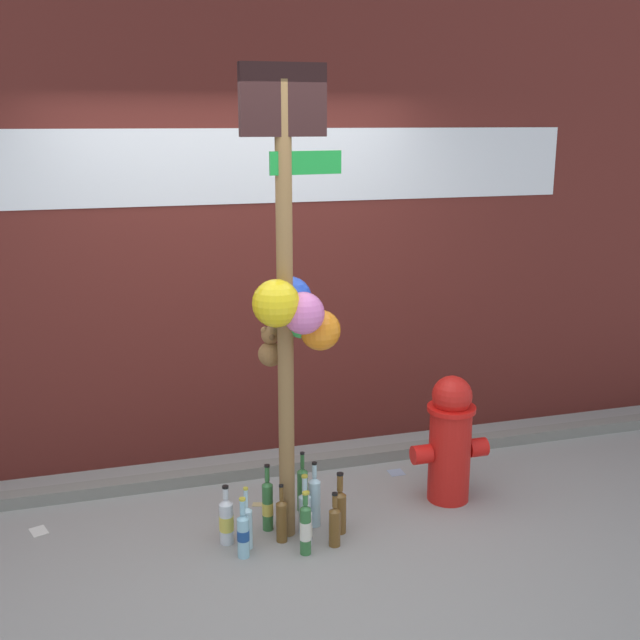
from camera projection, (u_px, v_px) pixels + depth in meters
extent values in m
plane|color=gray|center=(285.00, 553.00, 4.31)|extent=(14.00, 14.00, 0.00)
cube|color=#561E19|center=(229.00, 207.00, 5.26)|extent=(10.00, 0.20, 3.49)
cube|color=silver|center=(180.00, 167.00, 5.00)|extent=(5.49, 0.01, 0.49)
cube|color=slate|center=(249.00, 471.00, 5.23)|extent=(8.00, 0.12, 0.08)
cylinder|color=olive|center=(285.00, 323.00, 4.20)|extent=(0.09, 0.09, 2.51)
cube|color=#198C33|center=(306.00, 163.00, 4.02)|extent=(0.40, 0.07, 0.12)
cube|color=black|center=(283.00, 100.00, 3.91)|extent=(0.44, 0.09, 0.36)
sphere|color=green|center=(301.00, 319.00, 4.25)|extent=(0.21, 0.21, 0.21)
sphere|color=#D66BB2|center=(303.00, 313.00, 4.10)|extent=(0.23, 0.23, 0.23)
sphere|color=orange|center=(320.00, 330.00, 4.23)|extent=(0.22, 0.22, 0.22)
sphere|color=blue|center=(290.00, 298.00, 4.31)|extent=(0.24, 0.24, 0.24)
sphere|color=yellow|center=(276.00, 303.00, 4.05)|extent=(0.25, 0.25, 0.25)
sphere|color=brown|center=(271.00, 354.00, 4.35)|extent=(0.14, 0.14, 0.14)
sphere|color=brown|center=(270.00, 335.00, 4.32)|extent=(0.10, 0.10, 0.10)
sphere|color=brown|center=(264.00, 330.00, 4.30)|extent=(0.04, 0.04, 0.04)
sphere|color=brown|center=(276.00, 329.00, 4.32)|extent=(0.04, 0.04, 0.04)
sphere|color=brown|center=(272.00, 337.00, 4.28)|extent=(0.04, 0.04, 0.04)
cylinder|color=red|center=(449.00, 455.00, 4.85)|extent=(0.26, 0.26, 0.59)
cylinder|color=red|center=(452.00, 408.00, 4.78)|extent=(0.30, 0.30, 0.03)
sphere|color=red|center=(452.00, 396.00, 4.76)|extent=(0.25, 0.25, 0.25)
cylinder|color=red|center=(422.00, 454.00, 4.79)|extent=(0.12, 0.12, 0.12)
cylinder|color=red|center=(477.00, 447.00, 4.90)|extent=(0.12, 0.12, 0.12)
cylinder|color=#93CCE0|center=(243.00, 538.00, 4.24)|extent=(0.07, 0.07, 0.23)
cone|color=#93CCE0|center=(243.00, 517.00, 4.21)|extent=(0.07, 0.07, 0.03)
cylinder|color=#93CCE0|center=(242.00, 507.00, 4.20)|extent=(0.03, 0.03, 0.08)
cylinder|color=#1E478C|center=(243.00, 535.00, 4.24)|extent=(0.07, 0.07, 0.06)
cylinder|color=gold|center=(242.00, 499.00, 4.19)|extent=(0.04, 0.04, 0.01)
cylinder|color=#B2DBEA|center=(305.00, 515.00, 4.50)|extent=(0.07, 0.07, 0.22)
cone|color=#B2DBEA|center=(305.00, 495.00, 4.47)|extent=(0.07, 0.07, 0.03)
cylinder|color=#B2DBEA|center=(305.00, 485.00, 4.45)|extent=(0.03, 0.03, 0.09)
cylinder|color=gold|center=(305.00, 476.00, 4.44)|extent=(0.04, 0.04, 0.01)
cylinder|color=brown|center=(340.00, 514.00, 4.50)|extent=(0.07, 0.07, 0.23)
cone|color=brown|center=(340.00, 493.00, 4.46)|extent=(0.07, 0.07, 0.03)
cylinder|color=brown|center=(340.00, 483.00, 4.45)|extent=(0.04, 0.04, 0.10)
cylinder|color=black|center=(340.00, 474.00, 4.44)|extent=(0.04, 0.04, 0.01)
cylinder|color=#337038|center=(306.00, 531.00, 4.27)|extent=(0.06, 0.06, 0.27)
cone|color=#337038|center=(305.00, 507.00, 4.23)|extent=(0.06, 0.06, 0.02)
cylinder|color=#337038|center=(305.00, 499.00, 4.22)|extent=(0.03, 0.03, 0.06)
cylinder|color=silver|center=(305.00, 530.00, 4.27)|extent=(0.06, 0.06, 0.11)
cylinder|color=gold|center=(305.00, 493.00, 4.21)|extent=(0.03, 0.03, 0.01)
cylinder|color=#337038|center=(303.00, 491.00, 4.75)|extent=(0.07, 0.07, 0.25)
cone|color=#337038|center=(302.00, 470.00, 4.71)|extent=(0.07, 0.07, 0.03)
cylinder|color=#337038|center=(302.00, 461.00, 4.70)|extent=(0.02, 0.02, 0.09)
cylinder|color=black|center=(302.00, 453.00, 4.69)|extent=(0.03, 0.03, 0.01)
cylinder|color=silver|center=(226.00, 523.00, 4.38)|extent=(0.08, 0.08, 0.24)
cone|color=silver|center=(226.00, 501.00, 4.35)|extent=(0.08, 0.08, 0.03)
cylinder|color=silver|center=(225.00, 493.00, 4.34)|extent=(0.03, 0.03, 0.07)
cylinder|color=#D8C64C|center=(226.00, 523.00, 4.38)|extent=(0.08, 0.08, 0.09)
cylinder|color=black|center=(225.00, 487.00, 4.33)|extent=(0.04, 0.04, 0.01)
cylinder|color=brown|center=(282.00, 522.00, 4.40)|extent=(0.06, 0.06, 0.23)
cone|color=brown|center=(281.00, 502.00, 4.37)|extent=(0.06, 0.06, 0.03)
cylinder|color=brown|center=(281.00, 493.00, 4.36)|extent=(0.02, 0.02, 0.08)
cylinder|color=black|center=(281.00, 486.00, 4.35)|extent=(0.03, 0.03, 0.01)
cylinder|color=silver|center=(307.00, 528.00, 4.38)|extent=(0.06, 0.06, 0.19)
cone|color=silver|center=(307.00, 511.00, 4.35)|extent=(0.06, 0.06, 0.03)
cylinder|color=silver|center=(307.00, 501.00, 4.33)|extent=(0.03, 0.03, 0.09)
cylinder|color=silver|center=(307.00, 531.00, 4.38)|extent=(0.06, 0.06, 0.07)
cylinder|color=gold|center=(306.00, 493.00, 4.32)|extent=(0.03, 0.03, 0.01)
cylinder|color=#B2DBEA|center=(314.00, 504.00, 4.57)|extent=(0.07, 0.07, 0.28)
cone|color=#B2DBEA|center=(314.00, 480.00, 4.53)|extent=(0.07, 0.07, 0.03)
cylinder|color=#B2DBEA|center=(314.00, 471.00, 4.52)|extent=(0.03, 0.03, 0.08)
cylinder|color=black|center=(314.00, 463.00, 4.51)|extent=(0.03, 0.03, 0.01)
cylinder|color=brown|center=(335.00, 528.00, 4.36)|extent=(0.07, 0.07, 0.21)
cone|color=brown|center=(335.00, 509.00, 4.33)|extent=(0.07, 0.07, 0.03)
cylinder|color=brown|center=(335.00, 501.00, 4.32)|extent=(0.03, 0.03, 0.07)
cylinder|color=black|center=(335.00, 494.00, 4.31)|extent=(0.03, 0.03, 0.01)
cylinder|color=#337038|center=(268.00, 507.00, 4.52)|extent=(0.06, 0.06, 0.28)
cone|color=#337038|center=(267.00, 483.00, 4.48)|extent=(0.06, 0.06, 0.03)
cylinder|color=#337038|center=(267.00, 474.00, 4.47)|extent=(0.03, 0.03, 0.09)
cylinder|color=#D8C64C|center=(268.00, 509.00, 4.52)|extent=(0.07, 0.07, 0.08)
cylinder|color=black|center=(267.00, 466.00, 4.46)|extent=(0.03, 0.03, 0.01)
cylinder|color=#B2DBEA|center=(247.00, 529.00, 4.33)|extent=(0.07, 0.07, 0.23)
cone|color=#B2DBEA|center=(246.00, 508.00, 4.30)|extent=(0.07, 0.07, 0.03)
cylinder|color=#B2DBEA|center=(246.00, 498.00, 4.29)|extent=(0.02, 0.02, 0.10)
cylinder|color=gold|center=(246.00, 489.00, 4.27)|extent=(0.03, 0.03, 0.01)
cube|color=silver|center=(39.00, 531.00, 4.53)|extent=(0.12, 0.14, 0.01)
cube|color=tan|center=(261.00, 504.00, 4.85)|extent=(0.11, 0.08, 0.01)
cube|color=#8C99B2|center=(396.00, 472.00, 5.28)|extent=(0.10, 0.10, 0.01)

